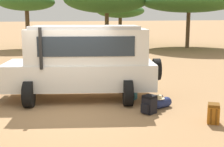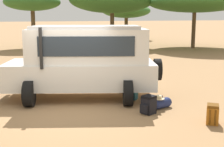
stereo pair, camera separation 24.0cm
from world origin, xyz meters
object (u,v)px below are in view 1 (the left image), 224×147
at_px(acacia_tree_centre_back, 107,0).
at_px(safari_vehicle, 83,60).
at_px(acacia_tree_left_mid, 26,2).
at_px(acacia_tree_right_mid, 120,11).
at_px(backpack_near_rear_wheel, 149,105).
at_px(backpack_cluster_center, 213,114).
at_px(acacia_tree_far_right, 189,3).
at_px(duffel_bag_low_black_case, 161,103).
at_px(backpack_beside_front_wheel, 131,91).

bearing_deg(acacia_tree_centre_back, safari_vehicle, -116.12).
xyz_separation_m(acacia_tree_left_mid, acacia_tree_right_mid, (11.97, 6.30, -0.54)).
distance_m(safari_vehicle, acacia_tree_left_mid, 18.25).
xyz_separation_m(backpack_near_rear_wheel, acacia_tree_right_mid, (12.08, 26.70, 3.10)).
relative_size(safari_vehicle, backpack_near_rear_wheel, 10.27).
xyz_separation_m(backpack_cluster_center, acacia_tree_far_right, (11.78, 16.24, 3.65)).
bearing_deg(acacia_tree_right_mid, safari_vehicle, -118.53).
relative_size(acacia_tree_right_mid, acacia_tree_far_right, 0.69).
bearing_deg(safari_vehicle, acacia_tree_left_mid, 86.02).
bearing_deg(backpack_near_rear_wheel, acacia_tree_right_mid, 65.66).
bearing_deg(acacia_tree_left_mid, duffel_bag_low_black_case, -88.58).
relative_size(backpack_beside_front_wheel, acacia_tree_centre_back, 0.07).
relative_size(backpack_near_rear_wheel, acacia_tree_far_right, 0.06).
xyz_separation_m(safari_vehicle, backpack_near_rear_wheel, (1.14, -2.38, -1.04)).
xyz_separation_m(backpack_near_rear_wheel, acacia_tree_centre_back, (6.69, 18.35, 3.92)).
bearing_deg(safari_vehicle, backpack_cluster_center, -59.34).
xyz_separation_m(duffel_bag_low_black_case, acacia_tree_right_mid, (11.47, 26.39, 3.19)).
distance_m(acacia_tree_right_mid, acacia_tree_far_right, 11.90).
bearing_deg(acacia_tree_left_mid, safari_vehicle, -93.98).
bearing_deg(acacia_tree_right_mid, backpack_cluster_center, -111.35).
distance_m(acacia_tree_left_mid, acacia_tree_far_right, 13.93).
bearing_deg(duffel_bag_low_black_case, acacia_tree_far_right, 49.83).
bearing_deg(acacia_tree_centre_back, duffel_bag_low_black_case, -108.62).
bearing_deg(backpack_near_rear_wheel, safari_vehicle, 115.67).
bearing_deg(acacia_tree_right_mid, acacia_tree_centre_back, -122.85).
relative_size(backpack_cluster_center, acacia_tree_right_mid, 0.09).
bearing_deg(acacia_tree_far_right, backpack_beside_front_wheel, -133.64).
bearing_deg(acacia_tree_far_right, acacia_tree_left_mid, 156.48).
relative_size(backpack_cluster_center, duffel_bag_low_black_case, 0.66).
height_order(backpack_cluster_center, acacia_tree_centre_back, acacia_tree_centre_back).
distance_m(acacia_tree_left_mid, acacia_tree_centre_back, 6.89).
xyz_separation_m(backpack_beside_front_wheel, backpack_near_rear_wheel, (-0.25, -1.60, -0.02)).
bearing_deg(backpack_cluster_center, acacia_tree_centre_back, 74.19).
bearing_deg(acacia_tree_centre_back, backpack_near_rear_wheel, -110.03).
bearing_deg(acacia_tree_left_mid, acacia_tree_centre_back, -17.34).
bearing_deg(safari_vehicle, duffel_bag_low_black_case, -49.70).
bearing_deg(acacia_tree_right_mid, duffel_bag_low_black_case, -113.49).
relative_size(backpack_cluster_center, acacia_tree_far_right, 0.06).
relative_size(safari_vehicle, acacia_tree_far_right, 0.64).
bearing_deg(backpack_near_rear_wheel, duffel_bag_low_black_case, 26.88).
bearing_deg(acacia_tree_far_right, duffel_bag_low_black_case, -130.17).
xyz_separation_m(backpack_beside_front_wheel, acacia_tree_right_mid, (11.84, 25.11, 3.08)).
xyz_separation_m(safari_vehicle, acacia_tree_right_mid, (13.22, 24.33, 2.06)).
distance_m(duffel_bag_low_black_case, acacia_tree_left_mid, 20.44).
xyz_separation_m(backpack_cluster_center, acacia_tree_right_mid, (10.99, 28.10, 3.10)).
bearing_deg(backpack_beside_front_wheel, acacia_tree_centre_back, 68.97).
height_order(backpack_beside_front_wheel, backpack_cluster_center, backpack_beside_front_wheel).
bearing_deg(acacia_tree_far_right, acacia_tree_right_mid, 93.85).
xyz_separation_m(backpack_cluster_center, backpack_near_rear_wheel, (-1.10, 1.40, 0.00)).
distance_m(safari_vehicle, acacia_tree_right_mid, 27.76).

